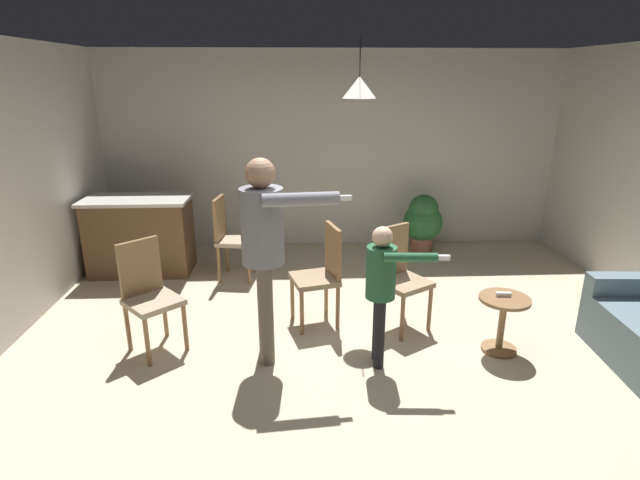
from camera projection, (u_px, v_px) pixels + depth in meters
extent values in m
plane|color=beige|center=(358.00, 358.00, 4.35)|extent=(7.68, 7.68, 0.00)
cube|color=beige|center=(332.00, 151.00, 6.95)|extent=(6.40, 0.10, 2.70)
cube|color=slate|center=(631.00, 307.00, 4.61)|extent=(0.86, 0.23, 0.63)
cylinder|color=olive|center=(591.00, 334.00, 4.69)|extent=(0.05, 0.05, 0.06)
cube|color=brown|center=(141.00, 237.00, 6.14)|extent=(1.20, 0.60, 0.91)
cube|color=beige|center=(136.00, 200.00, 5.99)|extent=(1.26, 0.66, 0.04)
cylinder|color=olive|center=(505.00, 299.00, 4.32)|extent=(0.44, 0.44, 0.03)
cylinder|color=olive|center=(501.00, 326.00, 4.40)|extent=(0.06, 0.06, 0.49)
cylinder|color=olive|center=(498.00, 349.00, 4.47)|extent=(0.31, 0.31, 0.03)
cylinder|color=#60564C|center=(265.00, 306.00, 4.32)|extent=(0.13, 0.13, 0.89)
cylinder|color=#60564C|center=(266.00, 316.00, 4.15)|extent=(0.13, 0.13, 0.89)
cylinder|color=slate|center=(262.00, 226.00, 4.00)|extent=(0.35, 0.35, 0.63)
sphere|color=#9E7556|center=(260.00, 173.00, 3.86)|extent=(0.24, 0.24, 0.24)
cylinder|color=slate|center=(262.00, 223.00, 4.20)|extent=(0.10, 0.10, 0.59)
cylinder|color=slate|center=(301.00, 199.00, 3.76)|extent=(0.60, 0.16, 0.10)
cube|color=white|center=(343.00, 198.00, 3.81)|extent=(0.13, 0.05, 0.04)
cylinder|color=black|center=(378.00, 327.00, 4.25)|extent=(0.09, 0.09, 0.62)
cylinder|color=black|center=(379.00, 334.00, 4.13)|extent=(0.09, 0.09, 0.62)
cylinder|color=#265938|center=(381.00, 272.00, 4.02)|extent=(0.25, 0.25, 0.44)
sphere|color=#D8AD8C|center=(383.00, 237.00, 3.92)|extent=(0.17, 0.17, 0.17)
cylinder|color=#265938|center=(379.00, 268.00, 4.16)|extent=(0.07, 0.07, 0.41)
cylinder|color=#265938|center=(411.00, 257.00, 3.82)|extent=(0.42, 0.10, 0.07)
cube|color=white|center=(441.00, 258.00, 3.82)|extent=(0.13, 0.04, 0.04)
cylinder|color=olive|center=(227.00, 254.00, 6.21)|extent=(0.04, 0.04, 0.45)
cylinder|color=olive|center=(219.00, 265.00, 5.87)|extent=(0.04, 0.04, 0.45)
cylinder|color=olive|center=(255.00, 255.00, 6.18)|extent=(0.04, 0.04, 0.45)
cylinder|color=olive|center=(249.00, 266.00, 5.84)|extent=(0.04, 0.04, 0.45)
cube|color=tan|center=(236.00, 240.00, 5.95)|extent=(0.47, 0.47, 0.05)
cube|color=olive|center=(219.00, 218.00, 5.88)|extent=(0.09, 0.38, 0.50)
cylinder|color=olive|center=(338.00, 308.00, 4.79)|extent=(0.04, 0.04, 0.45)
cylinder|color=olive|center=(326.00, 293.00, 5.11)|extent=(0.04, 0.04, 0.45)
cylinder|color=olive|center=(302.00, 313.00, 4.68)|extent=(0.04, 0.04, 0.45)
cylinder|color=olive|center=(292.00, 297.00, 5.01)|extent=(0.04, 0.04, 0.45)
cube|color=#997F60|center=(314.00, 279.00, 4.82)|extent=(0.51, 0.51, 0.05)
cube|color=olive|center=(333.00, 251.00, 4.79)|extent=(0.13, 0.38, 0.50)
cylinder|color=olive|center=(165.00, 314.00, 4.65)|extent=(0.04, 0.04, 0.45)
cylinder|color=olive|center=(128.00, 328.00, 4.41)|extent=(0.04, 0.04, 0.45)
cylinder|color=olive|center=(185.00, 327.00, 4.41)|extent=(0.04, 0.04, 0.45)
cylinder|color=olive|center=(147.00, 342.00, 4.17)|extent=(0.04, 0.04, 0.45)
cube|color=tan|center=(154.00, 302.00, 4.33)|extent=(0.59, 0.59, 0.05)
cube|color=olive|center=(140.00, 267.00, 4.37)|extent=(0.31, 0.29, 0.50)
cylinder|color=olive|center=(404.00, 296.00, 5.05)|extent=(0.04, 0.04, 0.45)
cylinder|color=olive|center=(377.00, 305.00, 4.85)|extent=(0.04, 0.04, 0.45)
cylinder|color=olive|center=(430.00, 309.00, 4.77)|extent=(0.04, 0.04, 0.45)
cylinder|color=olive|center=(402.00, 319.00, 4.57)|extent=(0.04, 0.04, 0.45)
cube|color=#997F60|center=(404.00, 283.00, 4.73)|extent=(0.58, 0.58, 0.05)
cube|color=olive|center=(392.00, 250.00, 4.79)|extent=(0.34, 0.23, 0.50)
cylinder|color=brown|center=(421.00, 244.00, 6.93)|extent=(0.31, 0.31, 0.25)
sphere|color=#2D6B33|center=(423.00, 222.00, 6.83)|extent=(0.53, 0.53, 0.53)
sphere|color=#2D6B33|center=(424.00, 209.00, 6.77)|extent=(0.40, 0.40, 0.40)
cube|color=white|center=(503.00, 294.00, 4.33)|extent=(0.13, 0.05, 0.04)
cone|color=silver|center=(359.00, 87.00, 4.66)|extent=(0.32, 0.32, 0.20)
cylinder|color=black|center=(360.00, 57.00, 4.57)|extent=(0.01, 0.01, 0.36)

